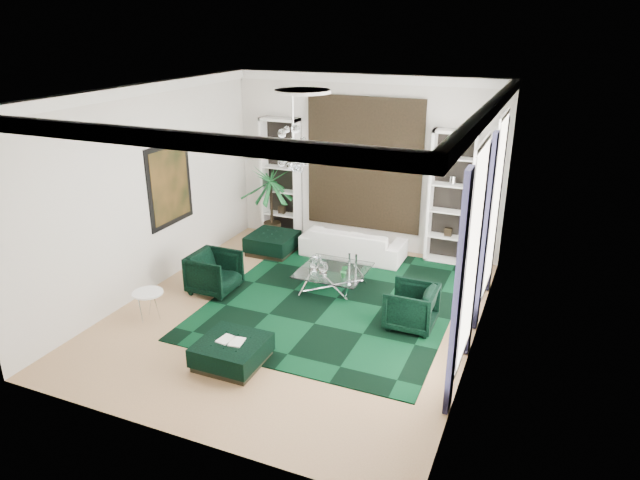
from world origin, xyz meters
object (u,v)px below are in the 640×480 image
at_px(sofa, 353,243).
at_px(coffee_table, 333,280).
at_px(side_table, 149,306).
at_px(palm, 271,192).
at_px(armchair_right, 411,307).
at_px(ottoman_front, 232,352).
at_px(ottoman_side, 273,243).
at_px(armchair_left, 214,273).

relative_size(sofa, coffee_table, 1.79).
xyz_separation_m(side_table, palm, (0.10, 4.36, 0.86)).
bearing_deg(palm, armchair_right, -35.15).
bearing_deg(ottoman_front, sofa, 86.75).
bearing_deg(palm, ottoman_side, -62.11).
bearing_deg(ottoman_front, armchair_right, 44.26).
height_order(armchair_left, palm, palm).
height_order(armchair_right, coffee_table, armchair_right).
distance_m(armchair_left, armchair_right, 3.75).
xyz_separation_m(coffee_table, palm, (-2.38, 2.08, 0.90)).
bearing_deg(ottoman_side, ottoman_front, -70.58).
xyz_separation_m(armchair_right, palm, (-4.08, 2.88, 0.75)).
bearing_deg(ottoman_side, side_table, -98.90).
distance_m(armchair_right, coffee_table, 1.89).
bearing_deg(armchair_right, palm, -125.15).
relative_size(coffee_table, ottoman_side, 1.28).
distance_m(ottoman_side, side_table, 3.56).
xyz_separation_m(ottoman_front, side_table, (-2.01, 0.63, 0.06)).
distance_m(coffee_table, palm, 3.29).
relative_size(armchair_right, coffee_table, 0.66).
distance_m(sofa, armchair_right, 3.13).
xyz_separation_m(armchair_left, armchair_right, (3.75, 0.13, -0.02)).
bearing_deg(side_table, palm, 88.65).
height_order(ottoman_front, side_table, side_table).
bearing_deg(armchair_right, armchair_left, -88.09).
xyz_separation_m(sofa, ottoman_side, (-1.72, -0.45, -0.11)).
bearing_deg(armchair_right, side_table, -70.43).
height_order(armchair_left, coffee_table, armchair_left).
distance_m(side_table, palm, 4.45).
relative_size(sofa, side_table, 4.26).
bearing_deg(coffee_table, sofa, 97.09).
xyz_separation_m(armchair_right, side_table, (-4.19, -1.49, -0.12)).
distance_m(armchair_left, palm, 3.11).
xyz_separation_m(ottoman_side, ottoman_front, (1.46, -4.15, -0.02)).
relative_size(armchair_left, ottoman_side, 0.88).
distance_m(sofa, ottoman_front, 4.61).
height_order(coffee_table, ottoman_front, coffee_table).
height_order(ottoman_side, palm, palm).
bearing_deg(ottoman_front, palm, 110.93).
bearing_deg(armchair_right, ottoman_side, -119.17).
bearing_deg(armchair_left, ottoman_side, -2.93).
relative_size(sofa, ottoman_side, 2.28).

